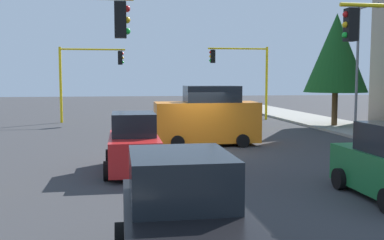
# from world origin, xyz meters

# --- Properties ---
(ground_plane) EXTENTS (120.00, 120.00, 0.00)m
(ground_plane) POSITION_xyz_m (0.00, 0.00, 0.00)
(ground_plane) COLOR #353538
(sidewalk_kerb) EXTENTS (80.00, 4.00, 0.15)m
(sidewalk_kerb) POSITION_xyz_m (-5.00, 10.50, 0.07)
(sidewalk_kerb) COLOR gray
(sidewalk_kerb) RESTS_ON ground
(traffic_signal_far_left) EXTENTS (0.36, 4.59, 5.45)m
(traffic_signal_far_left) POSITION_xyz_m (-14.00, 5.66, 3.87)
(traffic_signal_far_left) COLOR yellow
(traffic_signal_far_left) RESTS_ON ground
(traffic_signal_far_right) EXTENTS (0.36, 4.59, 5.30)m
(traffic_signal_far_right) POSITION_xyz_m (-14.00, -5.64, 3.77)
(traffic_signal_far_right) COLOR yellow
(traffic_signal_far_right) RESTS_ON ground
(traffic_signal_near_right) EXTENTS (0.36, 4.59, 5.43)m
(traffic_signal_near_right) POSITION_xyz_m (6.00, -5.66, 3.86)
(traffic_signal_near_right) COLOR yellow
(traffic_signal_near_right) RESTS_ON ground
(street_lamp_curbside) EXTENTS (2.15, 0.28, 7.00)m
(street_lamp_curbside) POSITION_xyz_m (-3.61, 9.20, 4.35)
(street_lamp_curbside) COLOR slate
(street_lamp_curbside) RESTS_ON ground
(tree_roadside_mid) EXTENTS (3.92, 3.92, 7.15)m
(tree_roadside_mid) POSITION_xyz_m (-8.00, 10.00, 4.69)
(tree_roadside_mid) COLOR brown
(tree_roadside_mid) RESTS_ON ground
(delivery_van_orange) EXTENTS (2.22, 4.80, 2.77)m
(delivery_van_orange) POSITION_xyz_m (-2.00, 0.62, 1.28)
(delivery_van_orange) COLOR orange
(delivery_van_orange) RESTS_ON ground
(car_red) EXTENTS (3.74, 1.93, 1.98)m
(car_red) POSITION_xyz_m (3.54, -2.97, 0.89)
(car_red) COLOR red
(car_red) RESTS_ON ground
(car_yellow) EXTENTS (3.80, 2.00, 1.98)m
(car_yellow) POSITION_xyz_m (-9.00, 2.86, 0.90)
(car_yellow) COLOR yellow
(car_yellow) RESTS_ON ground
(car_black) EXTENTS (3.68, 2.07, 1.98)m
(car_black) POSITION_xyz_m (11.83, -2.49, 0.90)
(car_black) COLOR black
(car_black) RESTS_ON ground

